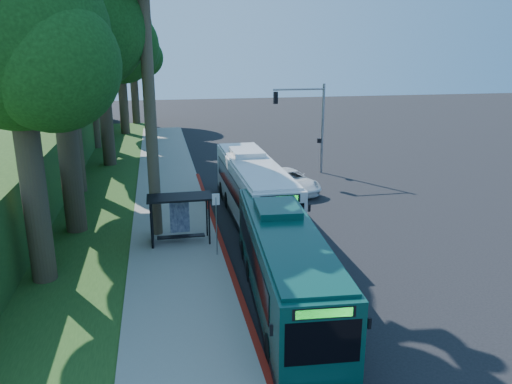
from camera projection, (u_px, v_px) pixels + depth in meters
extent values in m
plane|color=black|center=(297.00, 216.00, 29.67)|extent=(140.00, 140.00, 0.00)
cube|color=gray|center=(173.00, 224.00, 28.29)|extent=(4.50, 70.00, 0.12)
cube|color=maroon|center=(223.00, 247.00, 24.95)|extent=(0.25, 30.00, 0.13)
cube|color=#234719|center=(80.00, 204.00, 31.93)|extent=(8.00, 70.00, 0.06)
cube|color=black|center=(179.00, 197.00, 24.84)|extent=(3.20, 1.50, 0.10)
cube|color=black|center=(151.00, 224.00, 24.93)|extent=(0.06, 1.30, 2.20)
cube|color=navy|center=(180.00, 216.00, 25.85)|extent=(1.00, 0.12, 1.70)
cube|color=black|center=(181.00, 236.00, 25.32)|extent=(2.40, 0.40, 0.06)
cube|color=black|center=(152.00, 220.00, 25.50)|extent=(0.08, 0.08, 2.40)
cube|color=black|center=(207.00, 216.00, 26.03)|extent=(0.08, 0.08, 2.40)
cube|color=black|center=(152.00, 228.00, 24.37)|extent=(0.08, 0.08, 2.40)
cube|color=black|center=(209.00, 224.00, 24.90)|extent=(0.08, 0.08, 2.40)
cylinder|color=gray|center=(217.00, 228.00, 23.53)|extent=(0.06, 0.06, 3.00)
cube|color=white|center=(216.00, 199.00, 23.14)|extent=(0.35, 0.04, 0.55)
cylinder|color=gray|center=(322.00, 129.00, 39.00)|extent=(0.20, 0.20, 7.00)
cylinder|color=gray|center=(299.00, 89.00, 37.76)|extent=(4.00, 0.14, 0.14)
cube|color=black|center=(276.00, 98.00, 37.59)|extent=(0.30, 0.30, 0.90)
cube|color=black|center=(319.00, 141.00, 39.21)|extent=(0.25, 0.25, 0.35)
cylinder|color=#4C3F2D|center=(150.00, 114.00, 24.90)|extent=(0.60, 0.60, 13.00)
cylinder|color=#382B1E|center=(67.00, 136.00, 25.86)|extent=(1.10, 1.10, 10.50)
sphere|color=#11330E|center=(53.00, 4.00, 24.04)|extent=(8.00, 8.00, 8.00)
sphere|color=#11330E|center=(87.00, 29.00, 23.55)|extent=(5.60, 5.60, 5.60)
sphere|color=#11330E|center=(31.00, 24.00, 25.35)|extent=(5.20, 5.20, 5.20)
cylinder|color=#382B1E|center=(70.00, 106.00, 33.00)|extent=(1.18, 1.18, 11.90)
sphere|color=#11330E|center=(90.00, 9.00, 30.29)|extent=(7.00, 7.00, 7.00)
sphere|color=#11330E|center=(36.00, 6.00, 32.55)|extent=(6.50, 6.50, 6.50)
cylinder|color=#382B1E|center=(105.00, 107.00, 41.11)|extent=(1.06, 1.06, 9.80)
sphere|color=#11330E|center=(99.00, 31.00, 39.42)|extent=(8.40, 8.40, 8.40)
sphere|color=#11330E|center=(121.00, 45.00, 38.86)|extent=(5.88, 5.88, 5.88)
sphere|color=#11330E|center=(83.00, 42.00, 40.76)|extent=(5.46, 5.46, 5.46)
cylinder|color=#382B1E|center=(91.00, 91.00, 48.07)|extent=(1.14, 1.14, 11.20)
sphere|color=#11330E|center=(84.00, 15.00, 46.13)|extent=(9.60, 9.60, 9.60)
sphere|color=#11330E|center=(105.00, 30.00, 45.50)|extent=(6.72, 6.72, 6.72)
sphere|color=#11330E|center=(69.00, 27.00, 47.67)|extent=(6.24, 6.24, 6.24)
cylinder|color=#382B1E|center=(123.00, 94.00, 56.36)|extent=(1.02, 1.02, 9.10)
sphere|color=#11330E|center=(119.00, 42.00, 54.79)|extent=(8.00, 8.00, 8.00)
sphere|color=#11330E|center=(134.00, 52.00, 54.25)|extent=(5.60, 5.60, 5.60)
sphere|color=#11330E|center=(108.00, 50.00, 56.06)|extent=(5.20, 5.20, 5.20)
cylinder|color=#382B1E|center=(135.00, 91.00, 64.17)|extent=(0.98, 0.98, 8.40)
sphere|color=#11330E|center=(132.00, 49.00, 62.73)|extent=(7.00, 7.00, 7.00)
sphere|color=#11330E|center=(143.00, 57.00, 62.27)|extent=(4.90, 4.90, 4.90)
sphere|color=#11330E|center=(123.00, 55.00, 63.85)|extent=(4.55, 4.55, 4.55)
cylinder|color=#382B1E|center=(32.00, 179.00, 20.31)|extent=(1.02, 1.02, 9.10)
sphere|color=#11330E|center=(14.00, 35.00, 18.74)|extent=(7.20, 7.20, 7.20)
sphere|color=#11330E|center=(52.00, 64.00, 18.29)|extent=(5.04, 5.04, 5.04)
cube|color=silver|center=(254.00, 188.00, 28.87)|extent=(2.71, 12.36, 2.93)
cube|color=black|center=(254.00, 213.00, 29.29)|extent=(2.73, 12.42, 0.36)
cube|color=black|center=(252.00, 181.00, 29.27)|extent=(2.75, 9.65, 1.13)
cube|color=black|center=(280.00, 219.00, 23.05)|extent=(2.31, 0.14, 1.44)
cube|color=black|center=(236.00, 160.00, 34.53)|extent=(2.10, 0.14, 1.03)
cube|color=#19E533|center=(280.00, 199.00, 22.76)|extent=(1.71, 0.11, 0.29)
cube|color=silver|center=(254.00, 163.00, 28.44)|extent=(2.49, 11.74, 0.12)
cube|color=silver|center=(247.00, 153.00, 30.32)|extent=(1.85, 2.58, 0.36)
cylinder|color=black|center=(246.00, 235.00, 25.29)|extent=(0.32, 1.03, 1.03)
cylinder|color=black|center=(291.00, 232.00, 25.75)|extent=(0.32, 1.03, 1.03)
cylinder|color=black|center=(223.00, 189.00, 33.41)|extent=(0.32, 1.03, 1.03)
cylinder|color=black|center=(257.00, 187.00, 33.87)|extent=(0.32, 1.03, 1.03)
cube|color=#0A3C33|center=(285.00, 263.00, 19.20)|extent=(3.26, 11.66, 2.73)
cube|color=black|center=(284.00, 296.00, 19.60)|extent=(3.29, 11.72, 0.34)
cube|color=black|center=(283.00, 252.00, 19.58)|extent=(3.14, 9.14, 1.06)
cube|color=black|center=(323.00, 342.00, 13.70)|extent=(2.16, 0.27, 1.34)
cube|color=black|center=(264.00, 209.00, 24.55)|extent=(1.96, 0.25, 0.96)
cube|color=#19E533|center=(324.00, 313.00, 13.44)|extent=(1.59, 0.21, 0.27)
cube|color=#0A3C33|center=(286.00, 229.00, 18.80)|extent=(3.02, 11.07, 0.12)
cube|color=#0A3C33|center=(277.00, 209.00, 20.58)|extent=(1.88, 2.51, 0.34)
cylinder|color=black|center=(271.00, 348.00, 15.90)|extent=(0.36, 0.98, 0.96)
cylinder|color=black|center=(339.00, 343.00, 16.17)|extent=(0.36, 0.98, 0.96)
cylinder|color=black|center=(245.00, 250.00, 23.57)|extent=(0.36, 0.98, 0.96)
cylinder|color=black|center=(291.00, 248.00, 23.84)|extent=(0.36, 0.98, 0.96)
imported|color=white|center=(289.00, 181.00, 34.59)|extent=(4.03, 5.92, 1.51)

